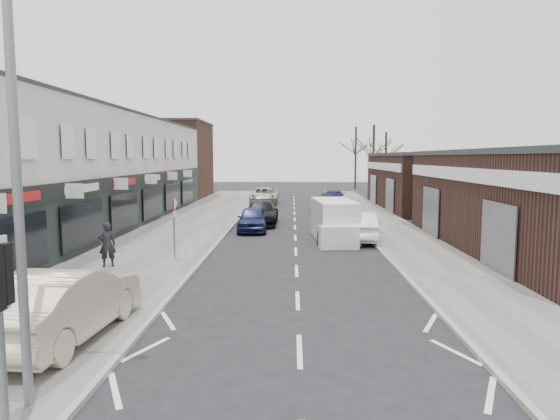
# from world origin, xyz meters

# --- Properties ---
(ground) EXTENTS (160.00, 160.00, 0.00)m
(ground) POSITION_xyz_m (0.00, 0.00, 0.00)
(ground) COLOR black
(ground) RESTS_ON ground
(pavement_left) EXTENTS (5.50, 64.00, 0.12)m
(pavement_left) POSITION_xyz_m (-6.75, 22.00, 0.06)
(pavement_left) COLOR slate
(pavement_left) RESTS_ON ground
(pavement_right) EXTENTS (3.50, 64.00, 0.12)m
(pavement_right) POSITION_xyz_m (5.75, 22.00, 0.06)
(pavement_right) COLOR slate
(pavement_right) RESTS_ON ground
(shop_terrace_left) EXTENTS (8.00, 41.00, 7.10)m
(shop_terrace_left) POSITION_xyz_m (-13.50, 19.50, 3.55)
(shop_terrace_left) COLOR beige
(shop_terrace_left) RESTS_ON ground
(brick_block_far) EXTENTS (8.00, 10.00, 8.00)m
(brick_block_far) POSITION_xyz_m (-13.50, 45.00, 4.00)
(brick_block_far) COLOR #492E1F
(brick_block_far) RESTS_ON ground
(right_unit_far) EXTENTS (10.00, 16.00, 4.50)m
(right_unit_far) POSITION_xyz_m (12.50, 34.00, 2.25)
(right_unit_far) COLOR #351E18
(right_unit_far) RESTS_ON ground
(tree_far_a) EXTENTS (3.60, 3.60, 8.00)m
(tree_far_a) POSITION_xyz_m (9.00, 48.00, 0.00)
(tree_far_a) COLOR #382D26
(tree_far_a) RESTS_ON ground
(tree_far_b) EXTENTS (3.60, 3.60, 7.50)m
(tree_far_b) POSITION_xyz_m (11.50, 54.00, 0.00)
(tree_far_b) COLOR #382D26
(tree_far_b) RESTS_ON ground
(tree_far_c) EXTENTS (3.60, 3.60, 8.50)m
(tree_far_c) POSITION_xyz_m (8.50, 60.00, 0.00)
(tree_far_c) COLOR #382D26
(tree_far_c) RESTS_ON ground
(street_lamp) EXTENTS (2.23, 0.22, 8.00)m
(street_lamp) POSITION_xyz_m (-4.53, -0.80, 4.62)
(street_lamp) COLOR slate
(street_lamp) RESTS_ON pavement_left
(warning_sign) EXTENTS (0.12, 0.80, 2.70)m
(warning_sign) POSITION_xyz_m (-5.16, 12.00, 2.20)
(warning_sign) COLOR slate
(warning_sign) RESTS_ON pavement_left
(white_van) EXTENTS (2.30, 5.56, 2.11)m
(white_van) POSITION_xyz_m (2.06, 17.25, 1.00)
(white_van) COLOR white
(white_van) RESTS_ON ground
(sedan_on_pavement) EXTENTS (2.16, 5.23, 1.68)m
(sedan_on_pavement) POSITION_xyz_m (-5.51, 2.34, 0.96)
(sedan_on_pavement) COLOR #C2B29B
(sedan_on_pavement) RESTS_ON pavement_left
(pedestrian) EXTENTS (0.75, 0.63, 1.75)m
(pedestrian) POSITION_xyz_m (-7.35, 10.03, 0.99)
(pedestrian) COLOR black
(pedestrian) RESTS_ON pavement_left
(parked_car_left_a) EXTENTS (1.82, 4.25, 1.43)m
(parked_car_left_a) POSITION_xyz_m (-2.52, 20.34, 0.72)
(parked_car_left_a) COLOR #151C43
(parked_car_left_a) RESTS_ON ground
(parked_car_left_b) EXTENTS (2.18, 5.30, 1.53)m
(parked_car_left_b) POSITION_xyz_m (-2.20, 23.40, 0.77)
(parked_car_left_b) COLOR black
(parked_car_left_b) RESTS_ON ground
(parked_car_left_c) EXTENTS (2.54, 5.48, 1.52)m
(parked_car_left_c) POSITION_xyz_m (-2.82, 37.86, 0.76)
(parked_car_left_c) COLOR #BCB497
(parked_car_left_c) RESTS_ON ground
(parked_car_right_a) EXTENTS (1.89, 4.77, 1.54)m
(parked_car_right_a) POSITION_xyz_m (3.30, 17.06, 0.77)
(parked_car_right_a) COLOR white
(parked_car_right_a) RESTS_ON ground
(parked_car_right_b) EXTENTS (2.11, 4.35, 1.43)m
(parked_car_right_b) POSITION_xyz_m (3.08, 29.80, 0.72)
(parked_car_right_b) COLOR black
(parked_car_right_b) RESTS_ON ground
(parked_car_right_c) EXTENTS (2.14, 5.09, 1.47)m
(parked_car_right_c) POSITION_xyz_m (3.50, 35.66, 0.73)
(parked_car_right_c) COLOR #13193B
(parked_car_right_c) RESTS_ON ground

